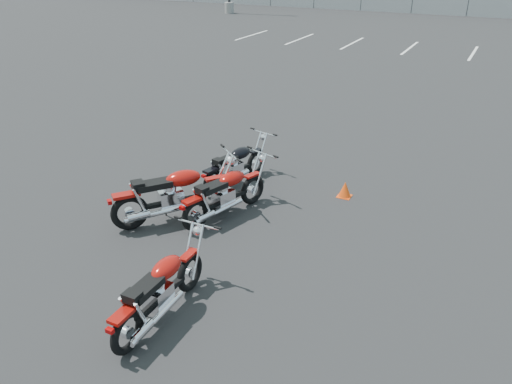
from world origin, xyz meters
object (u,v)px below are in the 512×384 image
at_px(motorcycle_third_red, 173,194).
at_px(motorcycle_rear_red, 160,290).
at_px(motorcycle_second_black, 235,166).
at_px(motorcycle_front_red, 225,194).

xyz_separation_m(motorcycle_third_red, motorcycle_rear_red, (1.45, -2.32, -0.07)).
distance_m(motorcycle_third_red, motorcycle_rear_red, 2.74).
bearing_deg(motorcycle_third_red, motorcycle_second_black, 82.53).
xyz_separation_m(motorcycle_second_black, motorcycle_rear_red, (1.20, -4.20, 0.02)).
bearing_deg(motorcycle_rear_red, motorcycle_third_red, 121.95).
relative_size(motorcycle_front_red, motorcycle_third_red, 0.97).
height_order(motorcycle_front_red, motorcycle_rear_red, motorcycle_front_red).
height_order(motorcycle_front_red, motorcycle_second_black, motorcycle_front_red).
relative_size(motorcycle_front_red, motorcycle_second_black, 1.07).
distance_m(motorcycle_second_black, motorcycle_rear_red, 4.37).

